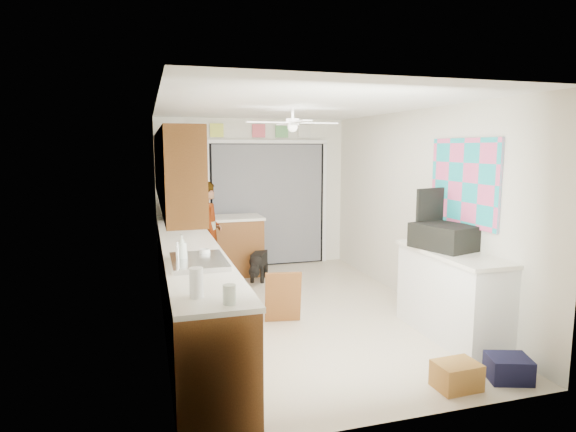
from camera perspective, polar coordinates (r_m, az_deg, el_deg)
floor at (r=6.08m, az=1.08°, el=-11.30°), size 5.00×5.00×0.00m
ceiling at (r=5.76m, az=1.15°, el=12.87°), size 5.00×5.00×0.00m
wall_back at (r=8.19m, az=-4.15°, el=2.68°), size 3.20×0.00×3.20m
wall_front at (r=3.52m, az=13.48°, el=-4.79°), size 3.20×0.00×3.20m
wall_left at (r=5.53m, az=-14.91°, el=-0.20°), size 0.00×5.00×5.00m
wall_right at (r=6.45m, az=14.80°, el=0.96°), size 0.00×5.00×5.00m
left_base_cabinets at (r=5.71m, az=-11.57°, el=-8.05°), size 0.60×4.80×0.90m
left_countertop at (r=5.60m, az=-11.61°, el=-3.41°), size 0.62×4.80×0.04m
upper_cabinets at (r=5.68m, az=-13.55°, el=5.64°), size 0.32×4.00×0.80m
sink_basin at (r=4.62m, az=-10.56°, el=-5.40°), size 0.50×0.76×0.06m
faucet at (r=4.58m, az=-12.96°, el=-4.35°), size 0.03×0.03×0.22m
peninsula_base at (r=7.73m, az=-6.93°, el=-3.68°), size 1.00×0.60×0.90m
peninsula_top at (r=7.65m, az=-6.99°, el=-0.23°), size 1.04×0.64×0.04m
back_opening_recess at (r=8.24m, az=-2.40°, el=1.33°), size 2.00×0.06×2.10m
curtain_panel at (r=8.20m, az=-2.33°, el=1.30°), size 1.90×0.03×2.05m
door_trim_left at (r=8.03m, az=-9.43°, el=1.05°), size 0.06×0.04×2.10m
door_trim_right at (r=8.52m, az=4.33°, el=1.54°), size 0.06×0.04×2.10m
door_trim_head at (r=8.16m, az=-2.39°, el=8.79°), size 2.10×0.04×0.06m
header_frame_0 at (r=8.03m, az=-8.44°, el=10.01°), size 0.22×0.02×0.22m
header_frame_2 at (r=8.15m, az=-3.49°, el=10.05°), size 0.22×0.02×0.22m
header_frame_3 at (r=8.25m, az=-0.74°, el=10.04°), size 0.22×0.02×0.22m
header_frame_4 at (r=8.37m, az=1.94°, el=10.01°), size 0.22×0.02×0.22m
route66_sign at (r=7.98m, az=-10.96°, el=9.96°), size 0.22×0.02×0.26m
right_counter_base at (r=5.50m, az=18.77°, el=-8.96°), size 0.50×1.40×0.90m
right_counter_top at (r=5.37m, az=18.91°, el=-4.17°), size 0.54×1.44×0.04m
abstract_painting at (r=5.57m, az=20.09°, el=3.79°), size 0.03×1.15×0.95m
ceiling_fan at (r=5.94m, az=0.56°, el=10.98°), size 1.14×1.14×0.24m
microwave at (r=7.53m, az=-12.94°, el=0.88°), size 0.46×0.62×0.32m
soap_bottle at (r=4.67m, az=-12.46°, el=-3.79°), size 0.11×0.11×0.27m
cup at (r=4.86m, az=-9.84°, el=-4.37°), size 0.12×0.12×0.09m
jar_b at (r=3.42m, az=-6.96°, el=-9.21°), size 0.11×0.11×0.14m
paper_towel_roll at (r=3.58m, az=-10.81°, el=-7.78°), size 0.13×0.13×0.22m
suitcase at (r=5.44m, az=18.02°, el=-2.34°), size 0.62×0.73×0.27m
suitcase_rim at (r=5.46m, az=17.96°, el=-3.48°), size 0.59×0.68×0.02m
suitcase_lid at (r=5.64m, az=16.47°, el=0.66°), size 0.41×0.15×0.50m
cardboard_box at (r=4.51m, az=19.35°, el=-17.41°), size 0.38×0.29×0.23m
navy_crate at (r=4.82m, az=24.66°, el=-16.08°), size 0.42×0.39×0.21m
cabinet_door_panel at (r=5.63m, az=-0.59°, el=-9.59°), size 0.44×0.23×0.62m
man at (r=7.02m, az=-9.36°, el=-2.23°), size 0.42×0.60×1.55m
dog at (r=7.42m, az=-3.44°, el=-5.77°), size 0.50×0.68×0.49m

